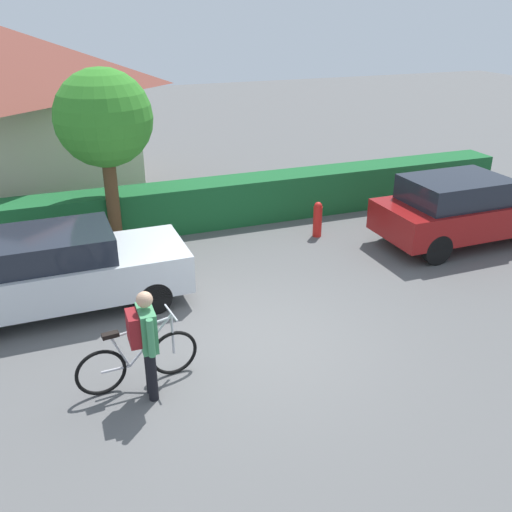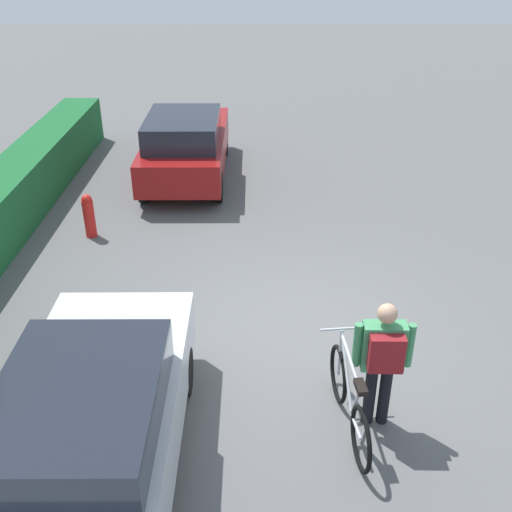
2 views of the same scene
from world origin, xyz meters
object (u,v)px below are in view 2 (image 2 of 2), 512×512
Objects in this scene: parked_car_near at (87,438)px; parked_car_far at (186,144)px; fire_hydrant at (89,215)px; person_rider at (383,356)px; bicycle at (349,401)px.

parked_car_near is 1.03× the size of parked_car_far.
fire_hydrant is at bearing 14.36° from parked_car_near.
bicycle is at bearing 103.19° from person_rider.
person_rider is at bearing -76.81° from bicycle.
parked_car_far is 8.09m from person_rider.
person_rider is 1.95× the size of fire_hydrant.
parked_car_far is at bearing -26.58° from fire_hydrant.
bicycle reaches higher than fire_hydrant.
person_rider is 6.41m from fire_hydrant.
person_rider is (0.97, -2.93, 0.22)m from parked_car_near.
parked_car_near is at bearing 179.99° from parked_car_far.
person_rider is at bearing -71.63° from parked_car_near.
fire_hydrant is (4.73, 4.05, 0.03)m from bicycle.
parked_car_far reaches higher than bicycle.
parked_car_near is 5.82m from fire_hydrant.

